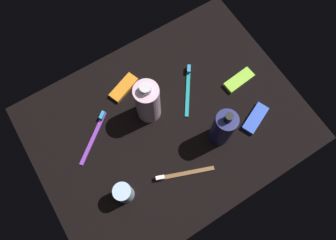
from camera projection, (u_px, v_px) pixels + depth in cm
name	position (u px, v px, depth cm)	size (l,w,h in cm)	color
ground_plane	(168.00, 124.00, 97.01)	(84.00, 64.00, 1.20)	black
lotion_bottle	(223.00, 128.00, 87.56)	(6.38, 6.38, 18.34)	navy
bodywash_bottle	(148.00, 102.00, 89.63)	(7.44, 7.44, 18.73)	silver
deodorant_stick	(124.00, 193.00, 84.97)	(5.07, 5.07, 9.12)	silver
toothbrush_teal	(188.00, 87.00, 99.80)	(11.44, 15.34, 2.10)	teal
toothbrush_purple	(95.00, 134.00, 94.60)	(14.87, 12.10, 2.10)	purple
toothbrush_brown	(181.00, 174.00, 90.62)	(17.22, 7.62, 2.10)	brown
snack_bar_lime	(240.00, 81.00, 100.35)	(10.40, 4.00, 1.50)	#8CD133
snack_bar_orange	(124.00, 88.00, 99.62)	(10.40, 4.00, 1.50)	orange
snack_bar_blue	(255.00, 118.00, 96.16)	(10.40, 4.00, 1.50)	blue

